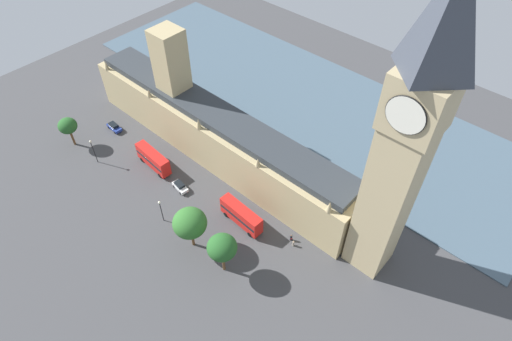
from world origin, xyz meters
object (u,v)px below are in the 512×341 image
(clock_tower, at_px, (406,143))
(double_decker_bus_trailing, at_px, (153,159))
(car_white_opposite_hall, at_px, (180,186))
(plane_tree_kerbside, at_px, (68,126))
(plane_tree_midblock, at_px, (190,223))
(pedestrian_corner, at_px, (293,244))
(double_decker_bus_near_tower, at_px, (241,215))
(street_lamp_slot_10, at_px, (93,148))
(parliament_building, at_px, (213,130))
(plane_tree_by_river_gate, at_px, (222,248))
(car_blue_far_end, at_px, (114,127))
(pedestrian_leading, at_px, (291,238))
(street_lamp_under_trees, at_px, (161,207))

(clock_tower, xyz_separation_m, double_decker_bus_trailing, (12.41, -51.53, -28.34))
(clock_tower, relative_size, car_white_opposite_hall, 13.31)
(plane_tree_kerbside, distance_m, plane_tree_midblock, 44.97)
(car_white_opposite_hall, bearing_deg, plane_tree_kerbside, -68.09)
(pedestrian_corner, bearing_deg, double_decker_bus_near_tower, 120.03)
(double_decker_bus_near_tower, bearing_deg, plane_tree_kerbside, 105.06)
(double_decker_bus_near_tower, distance_m, plane_tree_midblock, 12.07)
(pedestrian_corner, bearing_deg, street_lamp_slot_10, 120.79)
(double_decker_bus_trailing, xyz_separation_m, double_decker_bus_near_tower, (-1.73, 27.07, 0.00))
(plane_tree_kerbside, bearing_deg, car_white_opposite_hall, 104.08)
(parliament_building, distance_m, plane_tree_by_river_gate, 33.08)
(parliament_building, height_order, car_blue_far_end, parliament_building)
(pedestrian_leading, distance_m, plane_tree_kerbside, 60.99)
(car_white_opposite_hall, relative_size, pedestrian_corner, 2.89)
(street_lamp_slot_10, bearing_deg, clock_tower, 108.15)
(double_decker_bus_trailing, xyz_separation_m, plane_tree_by_river_gate, (8.72, 32.23, 4.85))
(parliament_building, xyz_separation_m, car_white_opposite_hall, (13.80, 2.58, -6.45))
(double_decker_bus_trailing, bearing_deg, plane_tree_by_river_gate, -101.55)
(pedestrian_leading, height_order, plane_tree_kerbside, plane_tree_kerbside)
(clock_tower, distance_m, car_white_opposite_hall, 52.92)
(clock_tower, relative_size, car_blue_far_end, 12.85)
(double_decker_bus_near_tower, xyz_separation_m, street_lamp_under_trees, (10.73, -12.91, 1.77))
(car_white_opposite_hall, bearing_deg, double_decker_bus_trailing, -85.82)
(clock_tower, height_order, double_decker_bus_near_tower, clock_tower)
(pedestrian_leading, distance_m, street_lamp_slot_10, 51.38)
(double_decker_bus_near_tower, bearing_deg, pedestrian_corner, -73.33)
(car_blue_far_end, height_order, double_decker_bus_trailing, double_decker_bus_trailing)
(parliament_building, height_order, plane_tree_by_river_gate, parliament_building)
(parliament_building, distance_m, double_decker_bus_near_tower, 23.22)
(street_lamp_slot_10, bearing_deg, plane_tree_by_river_gate, 89.46)
(plane_tree_kerbside, xyz_separation_m, plane_tree_midblock, (0.32, 44.96, 1.22))
(street_lamp_slot_10, bearing_deg, double_decker_bus_trailing, 125.49)
(plane_tree_by_river_gate, bearing_deg, double_decker_bus_trailing, -105.14)
(parliament_building, height_order, double_decker_bus_trailing, parliament_building)
(plane_tree_midblock, bearing_deg, clock_tower, 127.19)
(car_white_opposite_hall, height_order, plane_tree_by_river_gate, plane_tree_by_river_gate)
(plane_tree_midblock, distance_m, street_lamp_under_trees, 9.78)
(street_lamp_under_trees, bearing_deg, car_blue_far_end, -107.90)
(double_decker_bus_trailing, distance_m, plane_tree_midblock, 25.55)
(double_decker_bus_trailing, bearing_deg, pedestrian_leading, -78.33)
(parliament_building, xyz_separation_m, plane_tree_kerbside, (21.69, -28.86, -1.29))
(car_white_opposite_hall, distance_m, plane_tree_midblock, 17.05)
(car_blue_far_end, distance_m, double_decker_bus_trailing, 18.83)
(car_blue_far_end, distance_m, pedestrian_corner, 57.68)
(car_white_opposite_hall, relative_size, plane_tree_kerbside, 0.56)
(car_white_opposite_hall, height_order, street_lamp_slot_10, street_lamp_slot_10)
(pedestrian_leading, height_order, street_lamp_under_trees, street_lamp_under_trees)
(car_white_opposite_hall, distance_m, double_decker_bus_near_tower, 17.33)
(street_lamp_slot_10, bearing_deg, street_lamp_under_trees, 88.46)
(parliament_building, xyz_separation_m, plane_tree_by_river_gate, (21.88, 24.80, 0.15))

